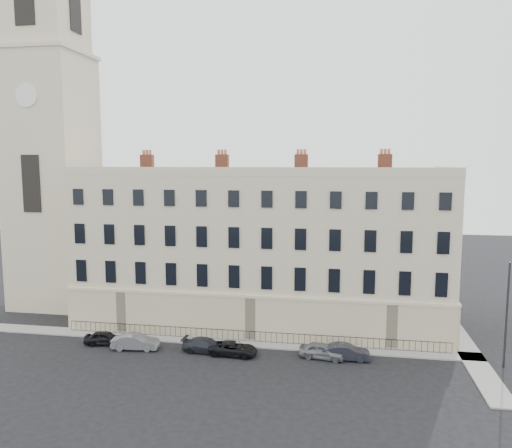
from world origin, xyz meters
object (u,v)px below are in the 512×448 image
(car_d, at_px, (233,349))
(car_b, at_px, (136,342))
(car_f, at_px, (346,352))
(streetlamp, at_px, (508,310))
(car_e, at_px, (322,351))
(car_a, at_px, (105,338))
(car_c, at_px, (206,345))

(car_d, bearing_deg, car_b, 93.54)
(car_b, bearing_deg, car_f, -93.79)
(car_b, xyz_separation_m, streetlamp, (30.52, 1.26, 4.04))
(car_f, bearing_deg, car_e, 91.00)
(car_f, xyz_separation_m, streetlamp, (12.44, 0.46, 4.07))
(car_a, height_order, car_d, car_a)
(car_d, relative_size, car_f, 1.05)
(streetlamp, bearing_deg, car_e, -153.03)
(car_a, bearing_deg, streetlamp, -97.48)
(car_a, height_order, car_b, car_b)
(car_f, bearing_deg, car_a, 89.32)
(car_b, height_order, car_e, car_b)
(car_d, bearing_deg, car_a, 90.39)
(car_a, xyz_separation_m, streetlamp, (33.68, 0.67, 4.10))
(car_d, xyz_separation_m, car_f, (9.39, 0.65, 0.08))
(car_e, distance_m, car_f, 1.94)
(car_a, bearing_deg, car_d, -100.76)
(car_b, relative_size, car_f, 1.04)
(car_b, bearing_deg, streetlamp, -93.96)
(car_a, relative_size, streetlamp, 0.42)
(car_a, bearing_deg, car_e, -98.23)
(car_d, xyz_separation_m, car_e, (7.44, 0.57, 0.08))
(car_c, bearing_deg, car_b, 96.63)
(car_b, distance_m, car_c, 6.27)
(car_c, height_order, car_f, car_f)
(car_d, bearing_deg, car_e, -83.05)
(car_f, height_order, streetlamp, streetlamp)
(car_c, distance_m, car_f, 11.83)
(car_b, xyz_separation_m, car_d, (8.69, 0.15, -0.10))
(car_b, distance_m, car_e, 16.15)
(car_e, bearing_deg, car_c, 100.06)
(car_b, bearing_deg, car_a, 72.98)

